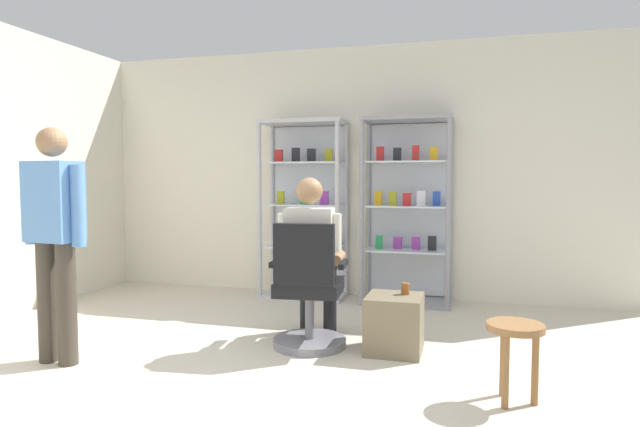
{
  "coord_description": "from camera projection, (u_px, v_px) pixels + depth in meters",
  "views": [
    {
      "loc": [
        1.15,
        -2.74,
        1.28
      ],
      "look_at": [
        -0.0,
        1.39,
        1.0
      ],
      "focal_mm": 29.89,
      "sensor_mm": 36.0,
      "label": 1
    }
  ],
  "objects": [
    {
      "name": "ground_plane",
      "position": [
        255.0,
        404.0,
        3.03
      ],
      "size": [
        7.2,
        7.2,
        0.0
      ],
      "primitive_type": "plane",
      "color": "beige"
    },
    {
      "name": "back_wall",
      "position": [
        359.0,
        172.0,
        5.82
      ],
      "size": [
        6.0,
        0.1,
        2.7
      ],
      "primitive_type": "cube",
      "color": "silver",
      "rests_on": "ground"
    },
    {
      "name": "display_cabinet_left",
      "position": [
        305.0,
        208.0,
        5.77
      ],
      "size": [
        0.9,
        0.45,
        1.9
      ],
      "color": "#B7B7BC",
      "rests_on": "ground"
    },
    {
      "name": "display_cabinet_right",
      "position": [
        407.0,
        209.0,
        5.47
      ],
      "size": [
        0.9,
        0.45,
        1.9
      ],
      "color": "gray",
      "rests_on": "ground"
    },
    {
      "name": "office_chair",
      "position": [
        308.0,
        297.0,
        4.0
      ],
      "size": [
        0.59,
        0.56,
        0.96
      ],
      "color": "slate",
      "rests_on": "ground"
    },
    {
      "name": "seated_shopkeeper",
      "position": [
        312.0,
        252.0,
        4.14
      ],
      "size": [
        0.52,
        0.59,
        1.29
      ],
      "color": "black",
      "rests_on": "ground"
    },
    {
      "name": "storage_crate",
      "position": [
        394.0,
        324.0,
        3.93
      ],
      "size": [
        0.4,
        0.41,
        0.42
      ],
      "primitive_type": "cube",
      "color": "#72664C",
      "rests_on": "ground"
    },
    {
      "name": "tea_glass",
      "position": [
        405.0,
        289.0,
        3.96
      ],
      "size": [
        0.06,
        0.06,
        0.09
      ],
      "primitive_type": "cylinder",
      "color": "brown",
      "rests_on": "storage_crate"
    },
    {
      "name": "standing_customer",
      "position": [
        55.0,
        229.0,
        3.65
      ],
      "size": [
        0.52,
        0.26,
        1.63
      ],
      "color": "#3F382D",
      "rests_on": "ground"
    },
    {
      "name": "wooden_stool",
      "position": [
        515.0,
        340.0,
        3.02
      ],
      "size": [
        0.32,
        0.32,
        0.46
      ],
      "color": "olive",
      "rests_on": "ground"
    }
  ]
}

